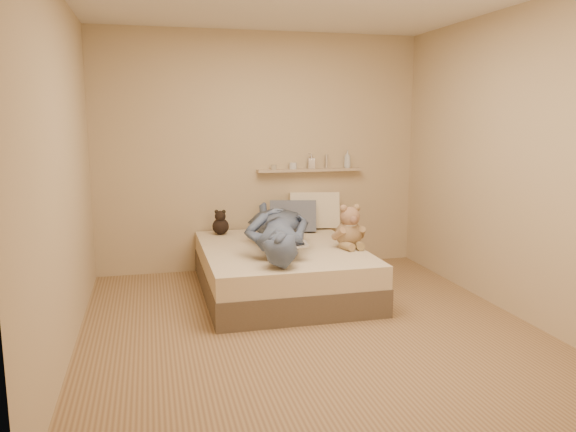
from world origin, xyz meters
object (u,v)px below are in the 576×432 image
object	(u,v)px
pillow_grey	(293,216)
pillow_cream	(314,211)
wall_shelf	(310,170)
person	(278,228)
bed	(281,270)
dark_plush	(221,224)
teddy_bear	(349,230)
game_console	(299,245)

from	to	relation	value
pillow_grey	pillow_cream	bearing A→B (deg)	26.26
pillow_grey	wall_shelf	size ratio (longest dim) A/B	0.42
person	bed	bearing A→B (deg)	-114.62
dark_plush	pillow_cream	bearing A→B (deg)	5.61
teddy_bear	pillow_grey	bearing A→B (deg)	110.75
bed	wall_shelf	bearing A→B (deg)	58.82
game_console	person	world-z (taller)	person
pillow_grey	dark_plush	bearing A→B (deg)	177.47
teddy_bear	pillow_grey	xyz separation A→B (m)	(-0.33, 0.88, -0.00)
bed	pillow_cream	world-z (taller)	pillow_cream
person	dark_plush	bearing A→B (deg)	-48.84
pillow_cream	pillow_grey	bearing A→B (deg)	-153.74
bed	dark_plush	world-z (taller)	dark_plush
teddy_bear	wall_shelf	bearing A→B (deg)	94.10
dark_plush	wall_shelf	size ratio (longest dim) A/B	0.22
pillow_cream	wall_shelf	world-z (taller)	wall_shelf
dark_plush	pillow_grey	xyz separation A→B (m)	(0.79, -0.03, 0.05)
bed	wall_shelf	world-z (taller)	wall_shelf
game_console	person	size ratio (longest dim) A/B	0.11
teddy_bear	pillow_grey	distance (m)	0.94
bed	wall_shelf	size ratio (longest dim) A/B	1.58
teddy_bear	bed	bearing A→B (deg)	163.43
pillow_grey	wall_shelf	world-z (taller)	wall_shelf
dark_plush	pillow_grey	distance (m)	0.79
person	pillow_grey	bearing A→B (deg)	-102.60
game_console	person	distance (m)	0.53
teddy_bear	pillow_cream	distance (m)	1.02
dark_plush	teddy_bear	bearing A→B (deg)	-39.15
game_console	pillow_cream	world-z (taller)	pillow_cream
dark_plush	pillow_cream	size ratio (longest dim) A/B	0.49
dark_plush	pillow_cream	world-z (taller)	pillow_cream
game_console	wall_shelf	world-z (taller)	wall_shelf
teddy_bear	person	size ratio (longest dim) A/B	0.25
game_console	pillow_grey	world-z (taller)	pillow_grey
dark_plush	wall_shelf	distance (m)	1.18
teddy_bear	dark_plush	world-z (taller)	teddy_bear
pillow_cream	person	size ratio (longest dim) A/B	0.33
game_console	teddy_bear	xyz separation A→B (m)	(0.61, 0.40, 0.02)
bed	person	world-z (taller)	person
person	pillow_cream	bearing A→B (deg)	-113.12
wall_shelf	teddy_bear	bearing A→B (deg)	-85.90
game_console	person	xyz separation A→B (m)	(-0.07, 0.52, 0.05)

